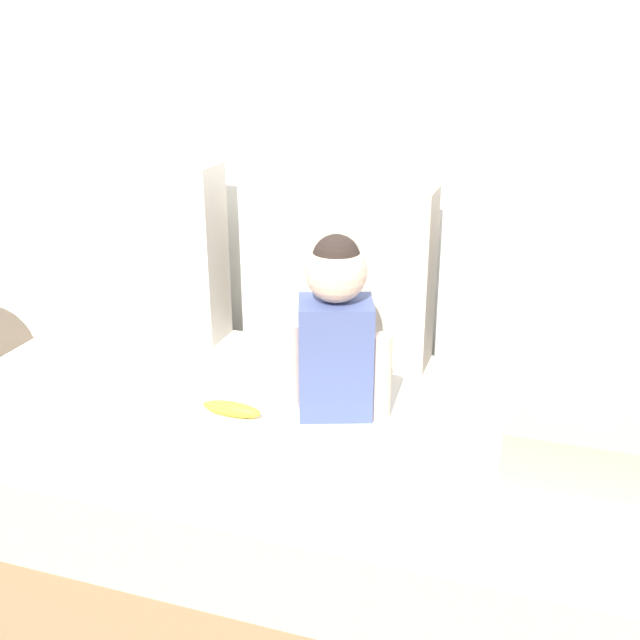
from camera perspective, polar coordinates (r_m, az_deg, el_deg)
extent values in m
plane|color=#93704C|center=(2.34, -1.24, -14.84)|extent=(12.00, 12.00, 0.00)
cube|color=white|center=(2.45, 3.11, 15.77)|extent=(5.29, 0.10, 2.29)
cube|color=beige|center=(2.27, -1.26, -12.20)|extent=(2.09, 0.88, 0.26)
cube|color=silver|center=(2.17, -1.31, -7.78)|extent=(2.02, 0.85, 0.14)
cube|color=silver|center=(2.57, -12.59, 5.20)|extent=(0.49, 0.16, 0.58)
cube|color=#C1B29E|center=(2.32, 1.39, 3.58)|extent=(0.58, 0.16, 0.55)
cube|color=#B2BCC6|center=(2.24, 17.40, 1.23)|extent=(0.50, 0.16, 0.50)
cube|color=#4C5B93|center=(2.01, 1.17, -2.84)|extent=(0.23, 0.21, 0.32)
sphere|color=beige|center=(1.93, 1.23, 3.64)|extent=(0.16, 0.16, 0.16)
sphere|color=#2D231E|center=(1.92, 1.24, 4.66)|extent=(0.12, 0.12, 0.12)
cylinder|color=beige|center=(2.07, -2.15, -3.40)|extent=(0.06, 0.06, 0.24)
cylinder|color=beige|center=(2.00, 4.59, -4.32)|extent=(0.06, 0.06, 0.24)
ellipsoid|color=yellow|center=(2.06, -6.68, -6.68)|extent=(0.17, 0.05, 0.04)
cube|color=tan|center=(1.91, 19.87, -8.74)|extent=(0.40, 0.28, 0.13)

